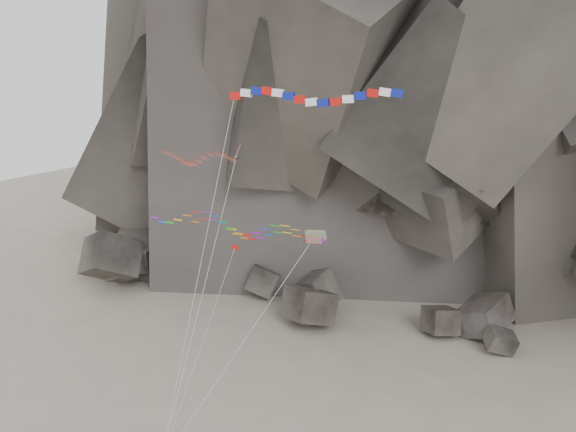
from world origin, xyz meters
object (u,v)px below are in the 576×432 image
at_px(delta_kite, 194,157).
at_px(pennant_kite, 219,294).
at_px(banner_kite, 312,98).
at_px(parafoil_kite, 224,224).

xyz_separation_m(delta_kite, pennant_kite, (4.12, -3.10, -10.22)).
height_order(banner_kite, parafoil_kite, banner_kite).
bearing_deg(parafoil_kite, banner_kite, 15.87).
relative_size(banner_kite, parafoil_kite, 1.47).
bearing_deg(pennant_kite, delta_kite, 133.46).
relative_size(delta_kite, parafoil_kite, 1.25).
xyz_separation_m(banner_kite, parafoil_kite, (-6.71, -1.49, -9.64)).
relative_size(banner_kite, pennant_kite, 1.68).
xyz_separation_m(delta_kite, banner_kite, (11.38, -1.51, 5.20)).
distance_m(delta_kite, pennant_kite, 11.45).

